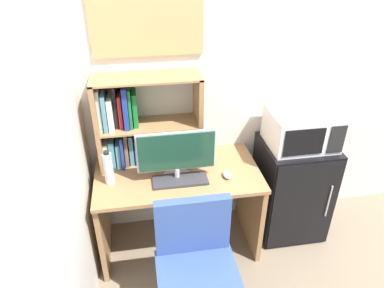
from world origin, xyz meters
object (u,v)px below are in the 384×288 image
at_px(water_bottle, 108,168).
at_px(mini_fridge, 291,188).
at_px(hutch_bookshelf, 133,123).
at_px(microwave, 302,129).
at_px(wall_corkboard, 147,19).
at_px(computer_mouse, 227,175).
at_px(monitor, 177,155).
at_px(keyboard, 180,180).
at_px(desk_chair, 197,282).

distance_m(water_bottle, mini_fridge, 1.49).
bearing_deg(water_bottle, hutch_bookshelf, 52.74).
distance_m(microwave, wall_corkboard, 1.35).
relative_size(computer_mouse, wall_corkboard, 0.13).
distance_m(hutch_bookshelf, monitor, 0.41).
distance_m(hutch_bookshelf, keyboard, 0.53).
height_order(keyboard, wall_corkboard, wall_corkboard).
relative_size(monitor, wall_corkboard, 0.73).
height_order(monitor, microwave, microwave).
relative_size(mini_fridge, microwave, 1.70).
bearing_deg(hutch_bookshelf, mini_fridge, -6.48).
relative_size(water_bottle, microwave, 0.53).
height_order(hutch_bookshelf, wall_corkboard, wall_corkboard).
bearing_deg(water_bottle, mini_fridge, 4.24).
height_order(hutch_bookshelf, desk_chair, hutch_bookshelf).
bearing_deg(desk_chair, mini_fridge, 39.70).
height_order(keyboard, computer_mouse, computer_mouse).
height_order(computer_mouse, wall_corkboard, wall_corkboard).
relative_size(water_bottle, mini_fridge, 0.31).
bearing_deg(wall_corkboard, computer_mouse, -41.20).
height_order(mini_fridge, desk_chair, desk_chair).
bearing_deg(monitor, microwave, 8.19).
xyz_separation_m(computer_mouse, mini_fridge, (0.60, 0.17, -0.33)).
xyz_separation_m(water_bottle, mini_fridge, (1.42, 0.11, -0.43)).
bearing_deg(desk_chair, hutch_bookshelf, 108.81).
bearing_deg(hutch_bookshelf, desk_chair, -71.19).
bearing_deg(microwave, mini_fridge, -90.10).
bearing_deg(water_bottle, wall_corkboard, 46.42).
height_order(water_bottle, mini_fridge, water_bottle).
bearing_deg(desk_chair, wall_corkboard, 98.82).
bearing_deg(desk_chair, computer_mouse, 61.64).
bearing_deg(wall_corkboard, keyboard, -71.14).
distance_m(keyboard, computer_mouse, 0.34).
distance_m(computer_mouse, mini_fridge, 0.71).
distance_m(mini_fridge, wall_corkboard, 1.73).
height_order(keyboard, microwave, microwave).
relative_size(keyboard, microwave, 0.79).
xyz_separation_m(hutch_bookshelf, mini_fridge, (1.24, -0.14, -0.63)).
xyz_separation_m(mini_fridge, desk_chair, (-0.93, -0.77, -0.01)).
height_order(desk_chair, wall_corkboard, wall_corkboard).
relative_size(computer_mouse, desk_chair, 0.11).
relative_size(keyboard, desk_chair, 0.42).
relative_size(monitor, water_bottle, 2.11).
bearing_deg(microwave, computer_mouse, -163.92).
xyz_separation_m(water_bottle, desk_chair, (0.50, -0.66, -0.44)).
relative_size(hutch_bookshelf, desk_chair, 0.81).
bearing_deg(microwave, wall_corkboard, 167.15).
height_order(monitor, wall_corkboard, wall_corkboard).
bearing_deg(computer_mouse, keyboard, 179.82).
relative_size(computer_mouse, microwave, 0.20).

